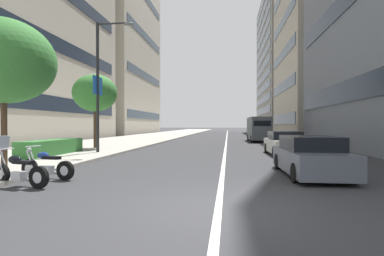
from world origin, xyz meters
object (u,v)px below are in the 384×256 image
Objects in this scene: car_mid_block_traffic at (310,157)px; street_tree_by_lamp_post at (95,93)px; motorcycle_nearest_camera at (18,172)px; street_lamp_with_banners at (103,75)px; motorcycle_under_tarp at (47,166)px; street_tree_near_plaza_corner at (4,61)px; delivery_van_ahead at (258,129)px; car_approaching_light at (285,144)px.

street_tree_by_lamp_post reaches higher than car_mid_block_traffic.
street_lamp_with_banners is (9.22, 1.49, 4.42)m from motorcycle_nearest_camera.
street_tree_near_plaza_corner is (1.01, 2.39, 3.78)m from motorcycle_under_tarp.
delivery_van_ahead reaches higher than car_mid_block_traffic.
street_tree_near_plaza_corner is at bearing -11.00° from motorcycle_under_tarp.
motorcycle_nearest_camera is 0.36× the size of delivery_van_ahead.
car_approaching_light is 0.83× the size of street_tree_by_lamp_post.
car_approaching_light is at bearing -55.55° from street_tree_near_plaza_corner.
street_lamp_with_banners is at bearing -147.70° from street_tree_by_lamp_post.
delivery_van_ahead is 18.28m from street_tree_by_lamp_post.
street_tree_by_lamp_post is at bearing 79.41° from car_approaching_light.
street_tree_by_lamp_post reaches higher than motorcycle_under_tarp.
street_lamp_with_banners is (-1.15, 10.95, 4.20)m from car_approaching_light.
delivery_van_ahead is (14.72, 0.07, 0.76)m from car_approaching_light.
car_mid_block_traffic is 22.06m from delivery_van_ahead.
car_mid_block_traffic is 12.86m from street_lamp_with_banners.
delivery_van_ahead is 1.09× the size of street_tree_by_lamp_post.
street_lamp_with_banners reaches higher than car_approaching_light.
delivery_van_ahead is 0.74× the size of street_lamp_with_banners.
car_approaching_light is 0.56× the size of street_lamp_with_banners.
motorcycle_under_tarp is 0.37× the size of delivery_van_ahead.
car_mid_block_traffic is at bearing 177.46° from delivery_van_ahead.
street_tree_near_plaza_corner is at bearing -31.29° from motorcycle_nearest_camera.
motorcycle_under_tarp is at bearing 132.39° from car_approaching_light.
car_approaching_light reaches higher than car_mid_block_traffic.
street_tree_by_lamp_post reaches higher than car_approaching_light.
motorcycle_nearest_camera reaches higher than car_mid_block_traffic.
street_tree_by_lamp_post is (12.40, 3.50, 3.67)m from motorcycle_nearest_camera.
motorcycle_under_tarp is 13.09m from car_approaching_light.
delivery_van_ahead is 25.79m from street_tree_near_plaza_corner.
street_tree_near_plaza_corner is (2.28, 2.33, 3.76)m from motorcycle_nearest_camera.
motorcycle_nearest_camera is 0.48× the size of car_mid_block_traffic.
street_tree_near_plaza_corner reaches higher than car_approaching_light.
car_mid_block_traffic is 15.98m from street_tree_by_lamp_post.
street_lamp_with_banners is at bearing -67.80° from motorcycle_nearest_camera.
street_tree_by_lamp_post reaches higher than motorcycle_nearest_camera.
car_approaching_light is at bearing -4.91° from car_mid_block_traffic.
street_tree_near_plaza_corner is at bearing -173.43° from street_tree_by_lamp_post.
street_tree_by_lamp_post is (10.12, 1.16, -0.09)m from street_tree_near_plaza_corner.
street_tree_near_plaza_corner is 1.06× the size of street_tree_by_lamp_post.
street_lamp_with_banners is at bearing 94.31° from car_approaching_light.
street_tree_by_lamp_post is (11.13, 3.56, 3.69)m from motorcycle_under_tarp.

